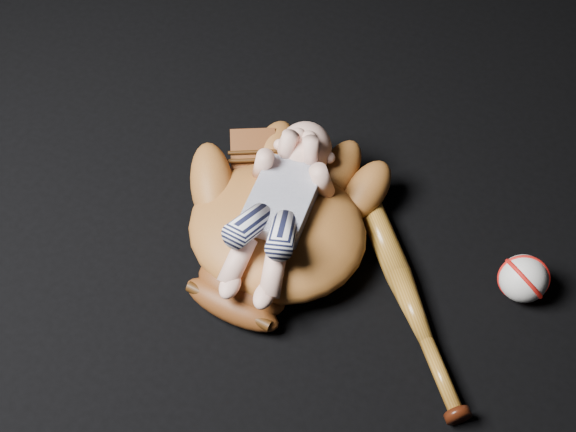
{
  "coord_description": "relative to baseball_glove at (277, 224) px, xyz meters",
  "views": [
    {
      "loc": [
        0.31,
        -0.68,
        1.17
      ],
      "look_at": [
        -0.05,
        0.06,
        0.07
      ],
      "focal_mm": 50.0,
      "sensor_mm": 36.0,
      "label": 1
    }
  ],
  "objects": [
    {
      "name": "baseball",
      "position": [
        0.41,
        0.1,
        -0.03
      ],
      "size": [
        0.1,
        0.1,
        0.08
      ],
      "primitive_type": "sphere",
      "rotation": [
        0.0,
        0.0,
        -0.21
      ],
      "color": "silver",
      "rests_on": "ground"
    },
    {
      "name": "newborn_baby",
      "position": [
        0.0,
        -0.01,
        0.05
      ],
      "size": [
        0.21,
        0.37,
        0.14
      ],
      "primitive_type": null,
      "rotation": [
        0.0,
        0.0,
        0.12
      ],
      "color": "#E0A690",
      "rests_on": "baseball_glove"
    },
    {
      "name": "baseball_bat",
      "position": [
        0.24,
        0.0,
        -0.05
      ],
      "size": [
        0.36,
        0.4,
        0.05
      ],
      "primitive_type": null,
      "rotation": [
        0.0,
        0.0,
        0.72
      ],
      "color": "brown",
      "rests_on": "ground"
    },
    {
      "name": "baseball_glove",
      "position": [
        0.0,
        0.0,
        0.0
      ],
      "size": [
        0.41,
        0.46,
        0.14
      ],
      "primitive_type": null,
      "rotation": [
        0.0,
        0.0,
        -0.05
      ],
      "color": "brown",
      "rests_on": "ground"
    }
  ]
}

